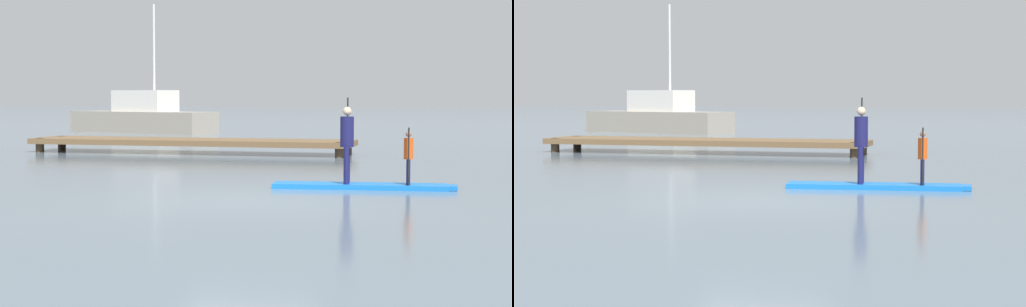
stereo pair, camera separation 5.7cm
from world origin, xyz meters
TOP-DOWN VIEW (x-y plane):
  - ground_plane at (0.00, 0.00)m, footprint 240.00×240.00m
  - paddleboard_near at (1.83, 2.57)m, footprint 3.77×1.08m
  - paddler_adult at (1.49, 2.54)m, footprint 0.31×0.50m
  - paddler_child_solo at (2.73, 2.65)m, footprint 0.21×0.39m
  - fishing_boat_white_large at (-12.94, 26.96)m, footprint 8.33×4.63m
  - floating_dock at (-5.25, 12.19)m, footprint 10.79×2.18m

SIDE VIEW (x-z plane):
  - ground_plane at x=0.00m, z-range 0.00..0.00m
  - paddleboard_near at x=1.83m, z-range 0.00..0.10m
  - floating_dock at x=-5.25m, z-range 0.14..0.60m
  - paddler_child_solo at x=2.73m, z-range 0.13..1.29m
  - fishing_boat_white_large at x=-12.94m, z-range -2.45..4.05m
  - paddler_adult at x=1.49m, z-range 0.12..1.89m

